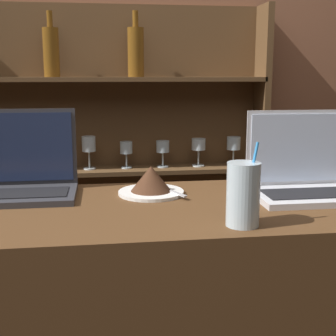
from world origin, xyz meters
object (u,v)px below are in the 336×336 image
object	(u,v)px
laptop_near	(25,176)
laptop_far	(304,176)
cake_plate	(151,182)
water_glass	(243,194)

from	to	relation	value
laptop_near	laptop_far	bearing A→B (deg)	-8.07
laptop_near	cake_plate	distance (m)	0.38
cake_plate	water_glass	world-z (taller)	water_glass
laptop_far	water_glass	size ratio (longest dim) A/B	1.58
laptop_near	laptop_far	size ratio (longest dim) A/B	0.95
laptop_near	water_glass	distance (m)	0.68
laptop_far	water_glass	bearing A→B (deg)	-136.40
laptop_near	cake_plate	bearing A→B (deg)	-6.12
laptop_far	cake_plate	size ratio (longest dim) A/B	1.61
laptop_near	water_glass	size ratio (longest dim) A/B	1.50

